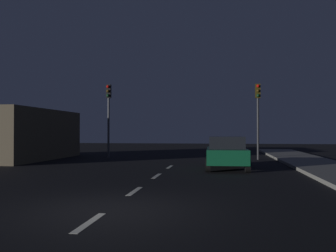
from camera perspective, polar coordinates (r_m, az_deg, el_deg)
The scene contains 9 objects.
ground_plane at distance 15.39m, azimuth -1.39°, elevation -7.53°, with size 80.00×80.00×0.00m, color black.
lane_stripe_nearest at distance 7.54m, azimuth -12.17°, elevation -14.48°, with size 0.16×1.60×0.01m, color silver.
lane_stripe_second at distance 11.12m, azimuth -5.23°, elevation -10.07°, with size 0.16×1.60×0.01m, color silver.
lane_stripe_third at distance 14.80m, azimuth -1.78°, elevation -7.78°, with size 0.16×1.60×0.01m, color silver.
lane_stripe_fourth at distance 18.54m, azimuth 0.27°, elevation -6.39°, with size 0.16×1.60×0.01m, color silver.
traffic_signal_left at distance 25.00m, azimuth -9.27°, elevation 3.01°, with size 0.32×0.38×4.96m.
traffic_signal_right at distance 23.96m, azimuth 13.85°, elevation 2.98°, with size 0.32×0.38×4.82m.
car_stopped_ahead at distance 17.73m, azimuth 9.10°, elevation -4.10°, with size 2.03×4.17×1.55m.
storefront_left at distance 25.69m, azimuth -23.25°, elevation -1.23°, with size 5.72×8.91×3.19m, color brown.
Camera 1 is at (2.55, -8.07, 1.78)m, focal length 39.08 mm.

